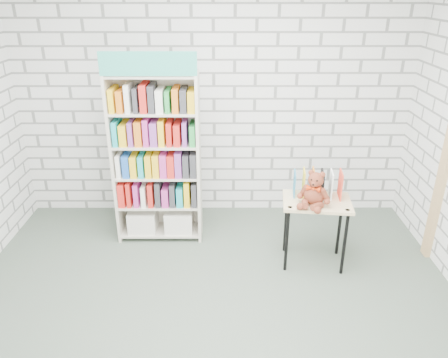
{
  "coord_description": "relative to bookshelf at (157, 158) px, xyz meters",
  "views": [
    {
      "loc": [
        0.11,
        -2.91,
        2.59
      ],
      "look_at": [
        0.11,
        0.95,
        0.87
      ],
      "focal_mm": 35.0,
      "sensor_mm": 36.0,
      "label": 1
    }
  ],
  "objects": [
    {
      "name": "door_trim",
      "position": [
        2.81,
        -0.41,
        0.12
      ],
      "size": [
        0.05,
        0.12,
        2.1
      ],
      "primitive_type": "cube",
      "color": "tan",
      "rests_on": "ground"
    },
    {
      "name": "ground",
      "position": [
        0.59,
        -1.36,
        -0.93
      ],
      "size": [
        4.5,
        4.5,
        0.0
      ],
      "primitive_type": "plane",
      "color": "#465346",
      "rests_on": "ground"
    },
    {
      "name": "table_books",
      "position": [
        1.61,
        -0.43,
        -0.1
      ],
      "size": [
        0.47,
        0.24,
        0.27
      ],
      "color": "teal",
      "rests_on": "display_table"
    },
    {
      "name": "display_table",
      "position": [
        1.59,
        -0.53,
        -0.33
      ],
      "size": [
        0.69,
        0.51,
        0.69
      ],
      "color": "#D7BF81",
      "rests_on": "ground"
    },
    {
      "name": "bookshelf",
      "position": [
        0.0,
        0.0,
        0.0
      ],
      "size": [
        0.91,
        0.35,
        2.03
      ],
      "color": "beige",
      "rests_on": "ground"
    },
    {
      "name": "teddy_bear",
      "position": [
        1.54,
        -0.62,
        -0.1
      ],
      "size": [
        0.32,
        0.31,
        0.34
      ],
      "color": "brown",
      "rests_on": "display_table"
    },
    {
      "name": "room_shell",
      "position": [
        0.59,
        -1.36,
        0.86
      ],
      "size": [
        4.52,
        4.02,
        2.81
      ],
      "color": "silver",
      "rests_on": "ground"
    }
  ]
}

